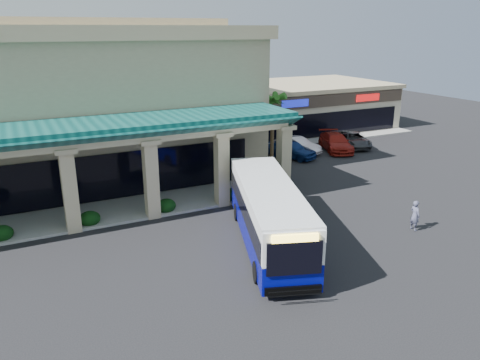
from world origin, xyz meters
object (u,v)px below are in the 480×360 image
car_gray (353,139)px  pedestrian (415,215)px  transit_bus (268,215)px  car_white (298,145)px  car_red (336,142)px  car_silver (291,149)px

car_gray → pedestrian: bearing=-99.3°
transit_bus → car_gray: transit_bus is taller
transit_bus → pedestrian: bearing=4.8°
car_white → car_gray: car_white is taller
transit_bus → car_white: transit_bus is taller
car_red → car_gray: bearing=31.3°
pedestrian → car_silver: pedestrian is taller
transit_bus → car_white: size_ratio=2.65×
pedestrian → car_gray: pedestrian is taller
pedestrian → car_white: 17.42m
car_silver → car_red: size_ratio=0.85×
transit_bus → car_silver: 17.29m
car_red → car_white: bearing=-171.9°
transit_bus → car_gray: (17.67, 14.69, -0.91)m
transit_bus → car_silver: size_ratio=2.52×
car_gray → transit_bus: bearing=-120.0°
transit_bus → car_red: bearing=62.1°
pedestrian → car_gray: (9.51, 16.76, -0.16)m
car_white → car_red: car_red is taller
car_white → car_gray: bearing=-24.7°
car_silver → car_red: car_silver is taller
pedestrian → car_red: size_ratio=0.32×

